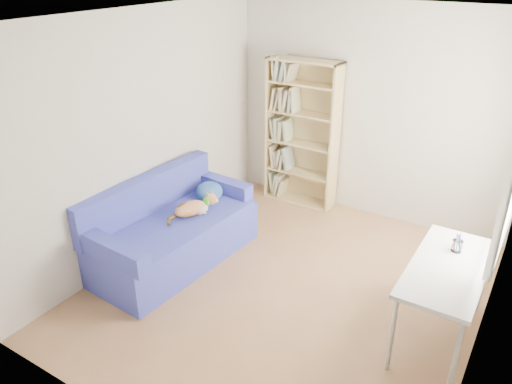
# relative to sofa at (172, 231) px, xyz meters

# --- Properties ---
(ground) EXTENTS (4.00, 4.00, 0.00)m
(ground) POSITION_rel_sofa_xyz_m (1.33, 0.17, -0.34)
(ground) COLOR #8D623F
(ground) RESTS_ON ground
(room_shell) EXTENTS (3.54, 4.04, 2.62)m
(room_shell) POSITION_rel_sofa_xyz_m (1.43, 0.21, 1.29)
(room_shell) COLOR silver
(room_shell) RESTS_ON ground
(sofa) EXTENTS (1.01, 1.92, 0.92)m
(sofa) POSITION_rel_sofa_xyz_m (0.00, 0.00, 0.00)
(sofa) COLOR navy
(sofa) RESTS_ON ground
(bookshelf) EXTENTS (0.95, 0.30, 1.90)m
(bookshelf) POSITION_rel_sofa_xyz_m (0.52, 2.01, 0.53)
(bookshelf) COLOR tan
(bookshelf) RESTS_ON ground
(desk) EXTENTS (0.58, 1.26, 0.75)m
(desk) POSITION_rel_sofa_xyz_m (2.78, 0.24, 0.34)
(desk) COLOR silver
(desk) RESTS_ON ground
(pen_cup) EXTENTS (0.09, 0.09, 0.17)m
(pen_cup) POSITION_rel_sofa_xyz_m (2.78, 0.50, 0.47)
(pen_cup) COLOR white
(pen_cup) RESTS_ON desk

